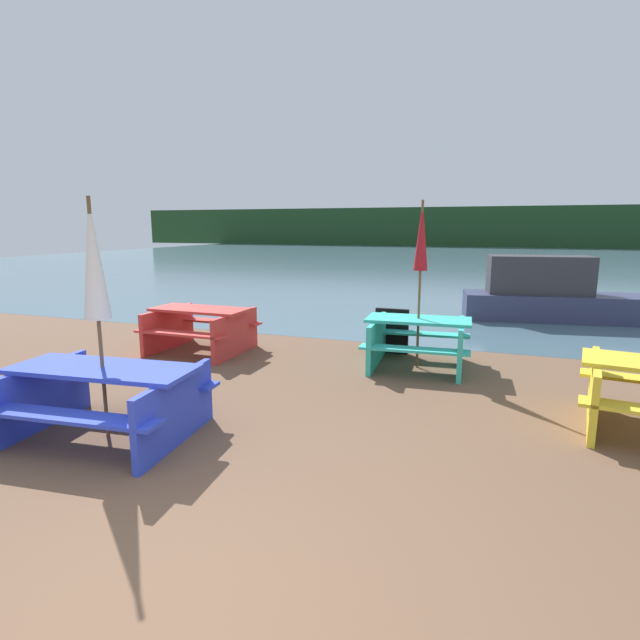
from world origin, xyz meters
TOP-DOWN VIEW (x-y plane):
  - ground_plane at (0.00, 0.00)m, footprint 60.00×60.00m
  - water at (0.00, 31.80)m, footprint 60.00×50.00m
  - far_treeline at (0.00, 51.80)m, footprint 80.00×1.60m
  - picnic_table_blue at (-2.02, 1.91)m, footprint 1.98×1.56m
  - picnic_table_red at (-3.04, 5.20)m, footprint 1.63×1.40m
  - picnic_table_teal at (0.54, 5.48)m, footprint 1.60×1.47m
  - umbrella_crimson at (0.54, 5.48)m, footprint 0.21×0.21m
  - umbrella_white at (-2.02, 1.91)m, footprint 0.25×0.25m
  - boat at (3.08, 10.46)m, footprint 5.07×1.93m
  - signboard at (0.00, 6.20)m, footprint 0.55×0.08m

SIDE VIEW (x-z plane):
  - water at x=0.00m, z-range 0.00..0.00m
  - ground_plane at x=0.00m, z-range 0.00..0.00m
  - signboard at x=0.00m, z-range 0.00..0.75m
  - picnic_table_teal at x=0.54m, z-range 0.07..0.82m
  - picnic_table_blue at x=-2.02m, z-range 0.08..0.80m
  - picnic_table_red at x=-3.04m, z-range 0.07..0.82m
  - boat at x=3.08m, z-range -0.20..1.23m
  - umbrella_white at x=-2.02m, z-range 0.58..2.95m
  - umbrella_crimson at x=0.54m, z-range 0.68..3.14m
  - far_treeline at x=0.00m, z-range 0.00..4.00m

